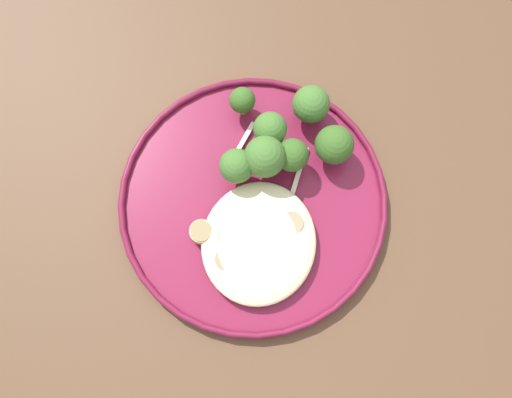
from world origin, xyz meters
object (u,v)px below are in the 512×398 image
Objects in this scene: broccoli_floret_small_sprig at (242,101)px; broccoli_floret_beside_noodles at (311,104)px; seared_scallop_tiny_bay at (291,225)px; broccoli_floret_center_pile at (292,155)px; broccoli_floret_tall_stalk at (237,165)px; broccoli_floret_right_tilted at (270,130)px; seared_scallop_on_noodles at (202,232)px; seared_scallop_left_edge at (227,260)px; dinner_plate at (256,202)px; broccoli_floret_front_edge at (265,157)px; seared_scallop_large_seared at (233,240)px; broccoli_floret_near_rim at (334,145)px.

broccoli_floret_small_sprig is 0.81× the size of broccoli_floret_beside_noodles.
broccoli_floret_center_pile reaches higher than seared_scallop_tiny_bay.
broccoli_floret_beside_noodles is (0.01, -0.07, 0.00)m from broccoli_floret_small_sprig.
broccoli_floret_right_tilted is (0.04, -0.03, 0.00)m from broccoli_floret_tall_stalk.
seared_scallop_on_noodles is 0.94× the size of seared_scallop_left_edge.
seared_scallop_tiny_bay reaches higher than dinner_plate.
broccoli_floret_right_tilted is at bearing -3.25° from dinner_plate.
broccoli_floret_small_sprig is (0.17, 0.01, 0.01)m from seared_scallop_left_edge.
broccoli_floret_front_edge is (0.08, -0.05, 0.03)m from seared_scallop_on_noodles.
seared_scallop_left_edge is 0.02m from seared_scallop_large_seared.
seared_scallop_large_seared is at bearing -174.43° from broccoli_floret_small_sprig.
seared_scallop_on_noodles is at bearing 83.85° from seared_scallop_large_seared.
broccoli_floret_beside_noodles reaches higher than dinner_plate.
broccoli_floret_near_rim is (0.11, -0.09, 0.02)m from seared_scallop_large_seared.
seared_scallop_on_noodles is 0.50× the size of broccoli_floret_center_pile.
broccoli_floret_tall_stalk reaches higher than broccoli_floret_beside_noodles.
seared_scallop_left_edge is 0.52× the size of broccoli_floret_beside_noodles.
seared_scallop_large_seared is 0.11m from broccoli_floret_center_pile.
broccoli_floret_near_rim is (-0.00, -0.07, -0.01)m from broccoli_floret_right_tilted.
broccoli_floret_near_rim is at bearing -144.45° from broccoli_floret_beside_noodles.
seared_scallop_on_noodles is 0.15m from broccoli_floret_small_sprig.
broccoli_floret_small_sprig is (0.10, 0.03, 0.03)m from dinner_plate.
broccoli_floret_center_pile is at bearing 113.94° from broccoli_floret_near_rim.
seared_scallop_left_edge reaches higher than seared_scallop_on_noodles.
dinner_plate is at bearing -48.67° from seared_scallop_on_noodles.
seared_scallop_left_edge is at bearing -128.80° from seared_scallop_on_noodles.
broccoli_floret_tall_stalk is 0.85× the size of broccoli_floret_front_edge.
seared_scallop_tiny_bay is 0.13m from broccoli_floret_beside_noodles.
seared_scallop_large_seared is 0.17m from broccoli_floret_beside_noodles.
broccoli_floret_tall_stalk and broccoli_floret_right_tilted have the same top height.
seared_scallop_on_noodles is 0.45× the size of broccoli_floret_right_tilted.
broccoli_floret_beside_noodles is at bearing -28.92° from broccoli_floret_front_edge.
broccoli_floret_small_sprig is at bearing 93.92° from broccoli_floret_beside_noodles.
broccoli_floret_near_rim reaches higher than seared_scallop_left_edge.
broccoli_floret_tall_stalk is at bearing 53.23° from seared_scallop_tiny_bay.
dinner_plate is 5.61× the size of broccoli_floret_near_rim.
broccoli_floret_front_edge reaches higher than broccoli_floret_small_sprig.
seared_scallop_tiny_bay is at bearing -126.77° from broccoli_floret_tall_stalk.
broccoli_floret_near_rim is at bearing -34.32° from seared_scallop_left_edge.
seared_scallop_tiny_bay is at bearing -118.86° from dinner_plate.
dinner_plate is at bearing -15.39° from seared_scallop_left_edge.
seared_scallop_large_seared is at bearing 159.16° from broccoli_floret_beside_noodles.
broccoli_floret_front_edge is at bearing -33.62° from seared_scallop_on_noodles.
seared_scallop_large_seared is at bearing -96.15° from seared_scallop_on_noodles.
seared_scallop_on_noodles is 0.74× the size of seared_scallop_large_seared.
broccoli_floret_tall_stalk reaches higher than seared_scallop_large_seared.
broccoli_floret_tall_stalk is (0.10, 0.00, 0.02)m from seared_scallop_left_edge.
seared_scallop_tiny_bay is 0.08m from broccoli_floret_tall_stalk.
broccoli_floret_beside_noodles is at bearing -45.67° from broccoli_floret_right_tilted.
broccoli_floret_small_sprig is (0.15, -0.02, 0.01)m from seared_scallop_on_noodles.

